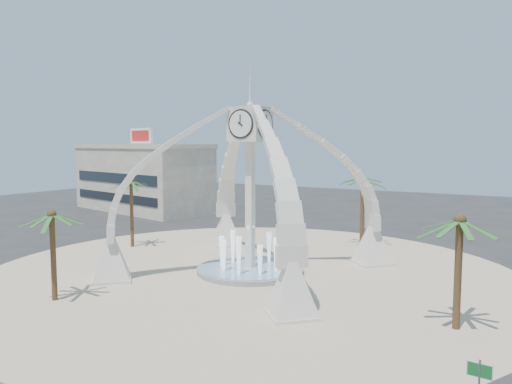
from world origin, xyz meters
The scene contains 10 objects.
ground centered at (0.00, 0.00, 0.00)m, with size 140.00×140.00×0.00m, color #282828.
plaza centered at (0.00, 0.00, 0.03)m, with size 40.00×40.00×0.06m, color #BCA98C.
clock_tower centered at (0.00, 0.00, 6.49)m, with size 17.94×17.94×16.30m.
fountain centered at (0.00, 0.00, 0.29)m, with size 8.00×8.00×3.62m.
building_nw centered at (-32.00, 22.00, 4.83)m, with size 23.75×13.73×11.90m.
palm_east centered at (15.22, -4.25, 5.69)m, with size 4.79×4.79×6.54m.
palm_west centered at (-14.35, 2.20, 6.14)m, with size 4.49×4.49×6.92m.
palm_north centered at (4.00, 13.33, 6.41)m, with size 4.22×4.22×7.29m.
palm_south centered at (-6.78, -11.94, 5.30)m, with size 3.90×3.90×6.06m.
street_sign centered at (17.40, -13.23, 1.66)m, with size 0.85×0.09×2.32m.
Camera 1 is at (19.30, -31.16, 9.64)m, focal length 35.00 mm.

